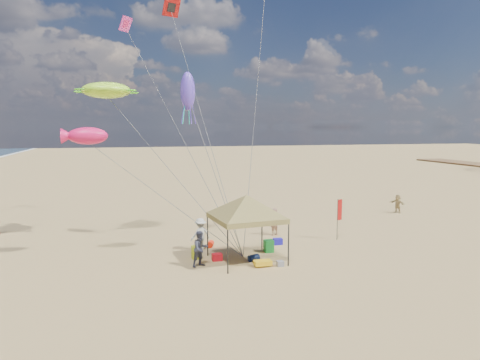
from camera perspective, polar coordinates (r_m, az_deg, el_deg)
The scene contains 20 objects.
ground at distance 24.35m, azimuth 1.86°, elevation -10.21°, with size 280.00×280.00×0.00m, color tan.
canopy_tent at distance 23.36m, azimuth 0.85°, elevation -2.27°, with size 6.66×6.66×4.13m.
feather_flag at distance 28.76m, azimuth 12.68°, elevation -4.07°, with size 0.38×0.16×2.64m.
cooler_red at distance 24.11m, azimuth -2.98°, elevation -9.91°, with size 0.54×0.38×0.38m, color red.
cooler_blue at distance 27.34m, azimuth 4.89°, elevation -7.91°, with size 0.54×0.38×0.38m, color #1C14AA.
bag_navy at distance 24.01m, azimuth 1.77°, elevation -10.01°, with size 0.36×0.36×0.60m, color #0C1835.
bag_orange at distance 26.77m, azimuth -3.84°, elevation -8.24°, with size 0.36×0.36×0.60m, color #FF2A0E.
chair_green at distance 25.69m, azimuth 3.72°, elevation -8.50°, with size 0.50×0.50×0.70m, color #198A2B.
chair_yellow at distance 24.52m, azimuth -5.65°, elevation -9.27°, with size 0.50×0.50×0.70m, color #AFC716.
crate_grey at distance 23.27m, azimuth 5.20°, elevation -10.69°, with size 0.34×0.30×0.28m, color gray.
beach_cart at distance 23.13m, azimuth 2.94°, elevation -10.62°, with size 0.90×0.50×0.24m, color gold.
person_near_a at distance 29.49m, azimuth 4.43°, elevation -5.37°, with size 0.67×0.44×1.83m, color #A6795F.
person_near_b at distance 23.01m, azimuth -5.12°, elevation -8.84°, with size 0.91×0.71×1.86m, color #353849.
person_near_c at distance 26.00m, azimuth -5.14°, elevation -6.98°, with size 1.22×0.70×1.88m, color beige.
person_far_c at distance 39.25m, azimuth 19.69°, elevation -2.88°, with size 1.46×0.46×1.57m, color tan.
turtle_kite at distance 28.97m, azimuth -16.89°, elevation 11.02°, with size 2.98×2.38×0.99m, color #B1FF2B.
fish_kite at distance 24.54m, azimuth -19.05°, elevation 5.41°, with size 2.04×1.02×0.91m, color #F4185E.
squid_kite at distance 27.54m, azimuth -6.77°, elevation 11.32°, with size 0.90×0.90×2.34m, color #6243D7.
stunt_kite_red at distance 35.81m, azimuth -8.85°, elevation 21.13°, with size 1.32×0.04×1.32m, color red.
stunt_kite_pink at distance 34.44m, azimuth -14.55°, elevation 18.91°, with size 1.06×0.04×1.06m, color #FB3AA8.
Camera 1 is at (-6.79, -22.27, 7.13)m, focal length 33.05 mm.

